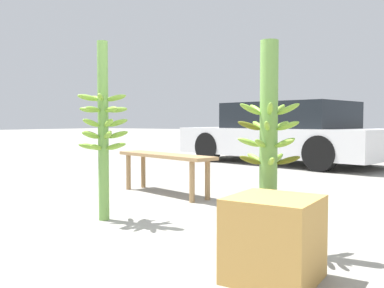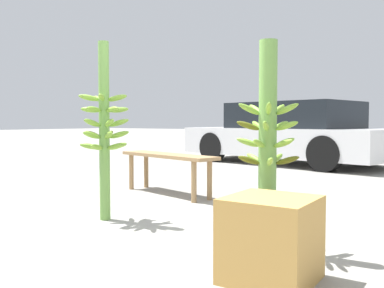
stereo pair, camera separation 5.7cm
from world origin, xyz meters
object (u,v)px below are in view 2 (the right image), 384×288
banana_stalk_left (104,128)px  banana_stalk_center (268,144)px  produce_crate (271,239)px  market_bench (168,160)px  parked_car (289,134)px

banana_stalk_left → banana_stalk_center: (1.60, -0.06, -0.10)m
produce_crate → banana_stalk_center: bearing=115.7°
produce_crate → banana_stalk_left: bearing=162.9°
banana_stalk_left → banana_stalk_center: bearing=-2.2°
market_bench → produce_crate: size_ratio=3.27×
market_bench → banana_stalk_left: bearing=-61.3°
market_bench → produce_crate: 2.95m
banana_stalk_center → parked_car: (-2.10, 5.97, -0.11)m
banana_stalk_left → banana_stalk_center: 1.61m
banana_stalk_left → market_bench: banana_stalk_left is taller
parked_car → banana_stalk_center: bearing=-147.6°
banana_stalk_left → market_bench: size_ratio=1.04×
parked_car → produce_crate: parked_car is taller
market_bench → produce_crate: market_bench is taller
banana_stalk_left → market_bench: (-0.34, 1.40, -0.42)m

